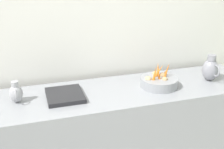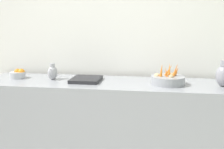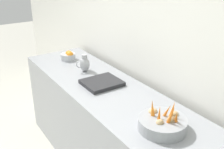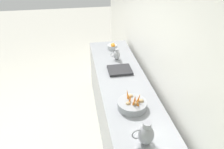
{
  "view_description": "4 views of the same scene",
  "coord_description": "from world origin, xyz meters",
  "px_view_note": "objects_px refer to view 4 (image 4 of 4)",
  "views": [
    {
      "loc": [
        0.67,
        -0.31,
        1.98
      ],
      "look_at": [
        -1.49,
        0.37,
        1.1
      ],
      "focal_mm": 45.74,
      "sensor_mm": 36.0,
      "label": 1
    },
    {
      "loc": [
        1.11,
        0.63,
        1.52
      ],
      "look_at": [
        -1.46,
        0.24,
        1.02
      ],
      "focal_mm": 41.34,
      "sensor_mm": 36.0,
      "label": 2
    },
    {
      "loc": [
        -0.31,
        1.94,
        2.03
      ],
      "look_at": [
        -1.49,
        0.15,
        1.11
      ],
      "focal_mm": 43.79,
      "sensor_mm": 36.0,
      "label": 3
    },
    {
      "loc": [
        -0.9,
        2.77,
        2.6
      ],
      "look_at": [
        -1.35,
        0.2,
        1.04
      ],
      "focal_mm": 36.35,
      "sensor_mm": 36.0,
      "label": 4
    }
  ],
  "objects_px": {
    "metal_pitcher_short": "(117,55)",
    "metal_pitcher_tall": "(146,134)",
    "orange_bowl": "(112,47)",
    "vegetable_colander": "(132,104)"
  },
  "relations": [
    {
      "from": "metal_pitcher_tall",
      "to": "metal_pitcher_short",
      "type": "xyz_separation_m",
      "value": [
        -0.06,
        -1.76,
        -0.03
      ]
    },
    {
      "from": "vegetable_colander",
      "to": "metal_pitcher_tall",
      "type": "distance_m",
      "value": 0.53
    },
    {
      "from": "vegetable_colander",
      "to": "metal_pitcher_tall",
      "type": "xyz_separation_m",
      "value": [
        0.01,
        0.53,
        0.06
      ]
    },
    {
      "from": "vegetable_colander",
      "to": "metal_pitcher_tall",
      "type": "bearing_deg",
      "value": 89.1
    },
    {
      "from": "orange_bowl",
      "to": "metal_pitcher_short",
      "type": "xyz_separation_m",
      "value": [
        0.01,
        0.41,
        0.03
      ]
    },
    {
      "from": "vegetable_colander",
      "to": "orange_bowl",
      "type": "bearing_deg",
      "value": -92.05
    },
    {
      "from": "orange_bowl",
      "to": "metal_pitcher_short",
      "type": "bearing_deg",
      "value": 89.22
    },
    {
      "from": "vegetable_colander",
      "to": "metal_pitcher_short",
      "type": "height_order",
      "value": "vegetable_colander"
    },
    {
      "from": "metal_pitcher_short",
      "to": "metal_pitcher_tall",
      "type": "bearing_deg",
      "value": 88.0
    },
    {
      "from": "metal_pitcher_tall",
      "to": "orange_bowl",
      "type": "bearing_deg",
      "value": -91.77
    }
  ]
}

